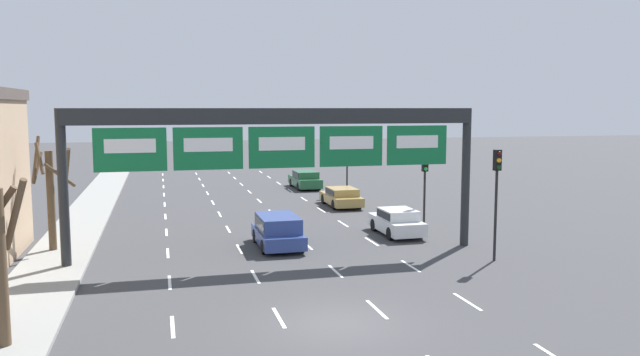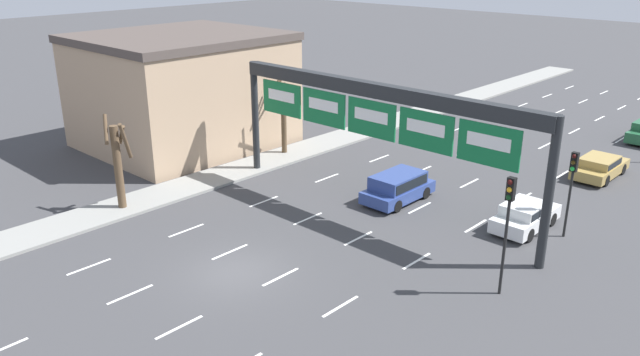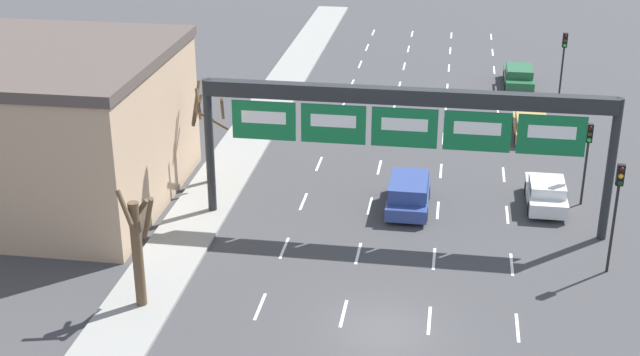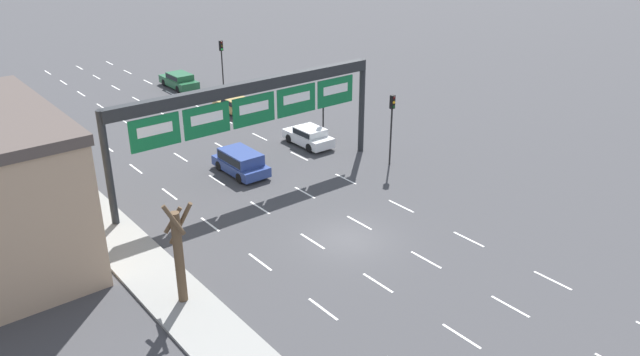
% 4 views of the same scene
% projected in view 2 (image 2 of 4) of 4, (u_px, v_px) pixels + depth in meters
% --- Properties ---
extents(ground_plane, '(220.00, 220.00, 0.00)m').
position_uv_depth(ground_plane, '(236.00, 272.00, 26.13)').
color(ground_plane, '#3D3D3F').
extents(sidewalk_left, '(2.80, 110.00, 0.15)m').
position_uv_depth(sidewalk_left, '(117.00, 209.00, 32.30)').
color(sidewalk_left, gray).
rests_on(sidewalk_left, ground_plane).
extents(lane_dashes, '(10.02, 67.00, 0.01)m').
position_uv_depth(lane_dashes, '(421.00, 188.00, 35.36)').
color(lane_dashes, white).
rests_on(lane_dashes, ground_plane).
extents(sign_gantry, '(18.50, 0.70, 6.64)m').
position_uv_depth(sign_gantry, '(375.00, 106.00, 30.43)').
color(sign_gantry, '#232628').
rests_on(sign_gantry, ground_plane).
extents(building_near, '(11.15, 12.28, 7.51)m').
position_uv_depth(building_near, '(182.00, 90.00, 42.20)').
color(building_near, tan).
rests_on(building_near, ground_plane).
extents(suv_blue, '(1.99, 4.27, 1.54)m').
position_uv_depth(suv_blue, '(398.00, 186.00, 33.22)').
color(suv_blue, navy).
rests_on(suv_blue, ground_plane).
extents(car_gold, '(1.94, 4.50, 1.27)m').
position_uv_depth(car_gold, '(600.00, 166.00, 36.77)').
color(car_gold, '#A88947').
rests_on(car_gold, ground_plane).
extents(car_white, '(1.83, 4.08, 1.38)m').
position_uv_depth(car_white, '(525.00, 215.00, 29.91)').
color(car_white, silver).
rests_on(car_white, ground_plane).
extents(traffic_light_near_gantry, '(0.30, 0.35, 4.16)m').
position_uv_depth(traffic_light_near_gantry, '(572.00, 177.00, 28.34)').
color(traffic_light_near_gantry, black).
rests_on(traffic_light_near_gantry, ground_plane).
extents(traffic_light_mid_block, '(0.30, 0.35, 4.87)m').
position_uv_depth(traffic_light_mid_block, '(508.00, 213.00, 23.32)').
color(traffic_light_mid_block, black).
rests_on(traffic_light_mid_block, ground_plane).
extents(tree_bare_closest, '(1.50, 1.50, 4.91)m').
position_uv_depth(tree_bare_closest, '(118.00, 161.00, 31.50)').
color(tree_bare_closest, brown).
rests_on(tree_bare_closest, sidewalk_left).
extents(tree_bare_second, '(1.84, 2.14, 5.22)m').
position_uv_depth(tree_bare_second, '(283.00, 111.00, 40.06)').
color(tree_bare_second, brown).
rests_on(tree_bare_second, sidewalk_left).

